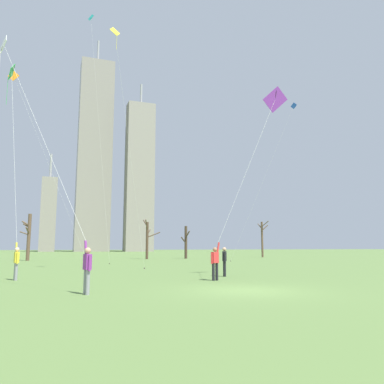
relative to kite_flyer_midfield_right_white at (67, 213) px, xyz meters
The scene contains 17 objects.
ground_plane 7.41m from the kite_flyer_midfield_right_white, 16.73° to the right, with size 400.00×400.00×0.00m, color #5B7A3D.
kite_flyer_midfield_right_white is the anchor object (origin of this frame).
kite_flyer_midfield_left_green 7.02m from the kite_flyer_midfield_right_white, 109.65° to the left, with size 1.61×4.91×13.14m.
kite_flyer_foreground_left_purple 8.51m from the kite_flyer_midfield_right_white, 17.08° to the left, with size 5.08×0.82×10.80m.
bystander_far_off_by_trees 10.00m from the kite_flyer_midfield_right_white, 27.89° to the left, with size 0.29×0.49×1.62m.
distant_kite_high_overhead_yellow 16.07m from the kite_flyer_midfield_right_white, 72.36° to the left, with size 3.63×3.58×17.08m.
distant_kite_drifting_right_teal 32.17m from the kite_flyer_midfield_right_white, 84.16° to the left, with size 2.85×2.44×26.81m.
distant_kite_low_near_trees_orange 23.56m from the kite_flyer_midfield_right_white, 101.07° to the left, with size 7.48×1.51×17.01m.
distant_kite_drifting_left_blue 34.07m from the kite_flyer_midfield_right_white, 41.41° to the left, with size 6.38×4.99×18.09m.
bare_tree_leftmost 49.25m from the kite_flyer_midfield_right_white, 51.26° to the left, with size 1.39×2.26×5.70m.
bare_tree_rightmost 37.52m from the kite_flyer_midfield_right_white, 72.08° to the left, with size 2.47×2.72×5.35m.
bare_tree_left_of_center 34.99m from the kite_flyer_midfield_right_white, 95.34° to the left, with size 1.25×3.33×5.59m.
bare_tree_far_right_edge 39.99m from the kite_flyer_midfield_right_white, 64.56° to the left, with size 1.32×2.51×4.55m.
skyline_wide_slab 123.26m from the kite_flyer_midfield_right_white, 76.81° to the left, with size 9.81×5.67×61.29m.
skyline_mid_tower_left 125.50m from the kite_flyer_midfield_right_white, 91.12° to the left, with size 5.13×6.86×34.05m.
skyline_short_annex 128.45m from the kite_flyer_midfield_right_white, 84.41° to the left, with size 11.89×8.56×78.81m.
skyline_slender_spire 136.94m from the kite_flyer_midfield_right_white, 77.74° to the left, with size 6.73×9.11×55.86m.
Camera 1 is at (-6.97, -13.32, 1.65)m, focal length 35.79 mm.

